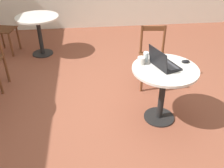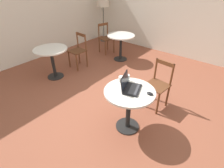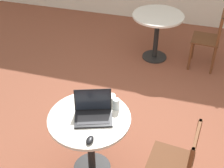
% 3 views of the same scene
% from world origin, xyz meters
% --- Properties ---
extents(ground_plane, '(16.00, 16.00, 0.00)m').
position_xyz_m(ground_plane, '(0.00, 0.00, 0.00)').
color(ground_plane, brown).
extents(cafe_table_near, '(0.76, 0.76, 0.73)m').
position_xyz_m(cafe_table_near, '(-0.25, -0.50, 0.57)').
color(cafe_table_near, black).
rests_on(cafe_table_near, ground_plane).
extents(cafe_table_mid, '(0.76, 0.76, 0.73)m').
position_xyz_m(cafe_table_mid, '(1.84, 1.22, 0.57)').
color(cafe_table_mid, black).
rests_on(cafe_table_mid, ground_plane).
extents(chair_near_right, '(0.42, 0.42, 0.89)m').
position_xyz_m(chair_near_right, '(0.57, -0.58, 0.45)').
color(chair_near_right, brown).
rests_on(chair_near_right, ground_plane).
extents(chair_mid_back, '(0.46, 0.46, 0.89)m').
position_xyz_m(chair_mid_back, '(1.99, 1.93, 0.45)').
color(chair_mid_back, brown).
rests_on(chair_mid_back, ground_plane).
extents(laptop, '(0.40, 0.35, 0.24)m').
position_xyz_m(laptop, '(-0.21, -0.48, 0.78)').
color(laptop, black).
rests_on(laptop, cafe_table_near).
extents(mouse, '(0.06, 0.10, 0.03)m').
position_xyz_m(mouse, '(-0.14, -0.77, 0.75)').
color(mouse, black).
rests_on(mouse, cafe_table_near).
extents(mug, '(0.13, 0.09, 0.09)m').
position_xyz_m(mug, '(-0.11, -0.24, 0.77)').
color(mug, silver).
rests_on(mug, cafe_table_near).
extents(drinking_glass, '(0.06, 0.06, 0.11)m').
position_xyz_m(drinking_glass, '(-0.04, -0.31, 0.79)').
color(drinking_glass, silver).
rests_on(drinking_glass, cafe_table_near).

